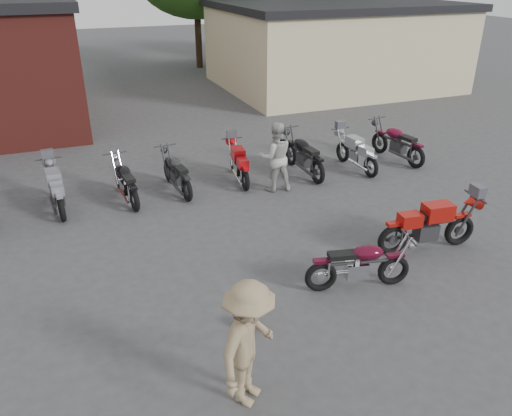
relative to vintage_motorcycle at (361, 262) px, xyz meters
name	(u,v)px	position (x,y,z in m)	size (l,w,h in m)	color
ground	(327,294)	(-0.62, 0.01, -0.53)	(90.00, 90.00, 0.00)	#39393C
stucco_building	(332,48)	(7.88, 15.01, 1.22)	(10.00, 8.00, 3.50)	#C5BB8C
tree_1	(14,1)	(-5.62, 22.01, 3.17)	(5.92, 5.92, 7.40)	#265717
vintage_motorcycle	(361,262)	(0.00, 0.00, 0.00)	(1.84, 0.61, 1.07)	#46081A
sportbike	(430,223)	(2.01, 0.63, 0.07)	(2.07, 0.68, 1.20)	#A4130D
helmet	(250,322)	(-2.20, -0.33, -0.41)	(0.27, 0.27, 0.25)	red
person_light	(275,157)	(0.37, 4.53, 0.36)	(0.86, 0.67, 1.78)	#ACACA8
person_tan	(249,344)	(-2.72, -1.66, 0.37)	(1.17, 0.67, 1.82)	#8E7958
row_bike_1	(56,187)	(-4.83, 5.41, 0.02)	(1.90, 0.63, 1.10)	gray
row_bike_2	(125,180)	(-3.25, 5.30, 0.01)	(1.86, 0.61, 1.08)	black
row_bike_3	(176,171)	(-1.97, 5.40, 0.01)	(1.87, 0.62, 1.08)	#232426
row_bike_4	(239,162)	(-0.28, 5.45, -0.01)	(1.81, 0.60, 1.05)	red
row_bike_5	(303,153)	(1.53, 5.28, 0.07)	(2.07, 0.68, 1.20)	black
row_bike_6	(356,151)	(3.07, 5.04, 0.01)	(1.86, 0.61, 1.08)	gray
row_bike_7	(397,141)	(4.57, 5.23, 0.06)	(2.04, 0.67, 1.18)	#550A21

